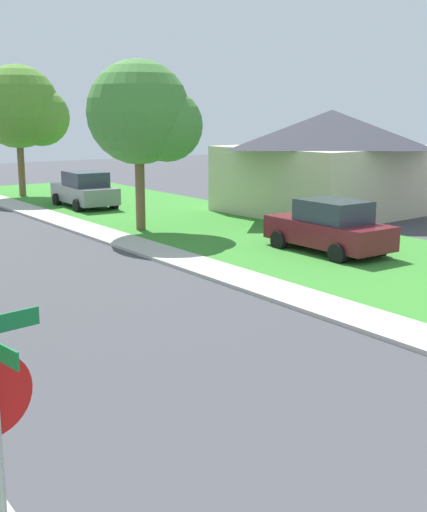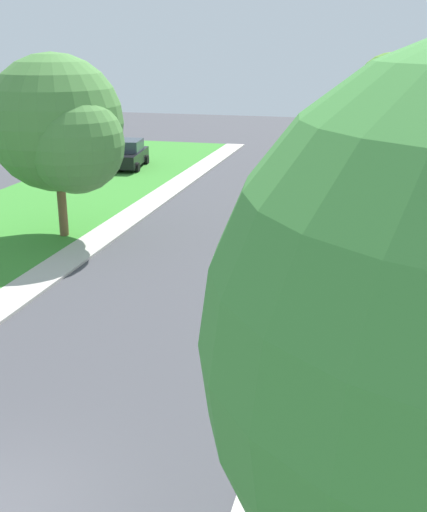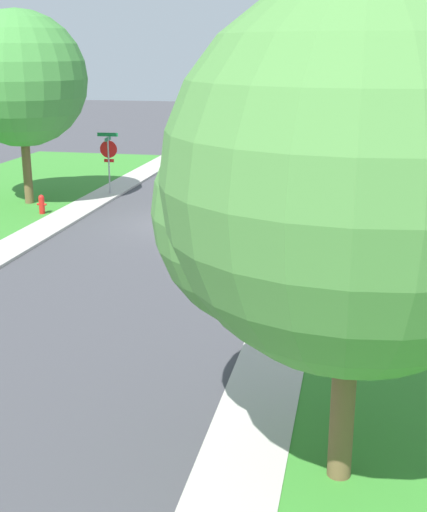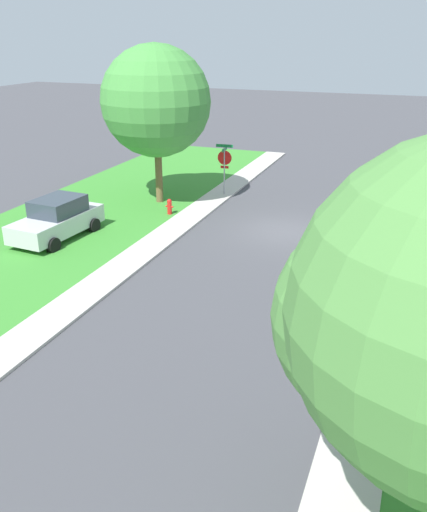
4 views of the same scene
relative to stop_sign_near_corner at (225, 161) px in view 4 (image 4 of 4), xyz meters
The scene contains 8 objects.
ground_plane 6.59m from the stop_sign_near_corner, 135.31° to the left, with size 120.00×120.00×0.00m, color #424247.
sidewalk_east 16.54m from the stop_sign_near_corner, 89.26° to the left, with size 1.40×56.00×0.10m, color #B7B2A8.
sidewalk_west 18.92m from the stop_sign_near_corner, 119.20° to the left, with size 1.40×56.00×0.10m, color #B7B2A8.
stop_sign_near_corner is the anchor object (origin of this frame).
stop_sign_far_corner 12.64m from the stop_sign_near_corner, 135.31° to the left, with size 0.91×0.91×2.77m.
car_silver_behind_trees 9.85m from the stop_sign_near_corner, 63.65° to the left, with size 2.27×4.42×1.76m.
tree_sidewalk_mid 4.84m from the stop_sign_near_corner, 38.34° to the left, with size 5.76×5.35×7.79m.
fire_hydrant 4.65m from the stop_sign_near_corner, 73.39° to the left, with size 0.38×0.22×0.83m.
Camera 4 is at (-5.21, 22.34, 8.24)m, focal length 38.10 mm.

